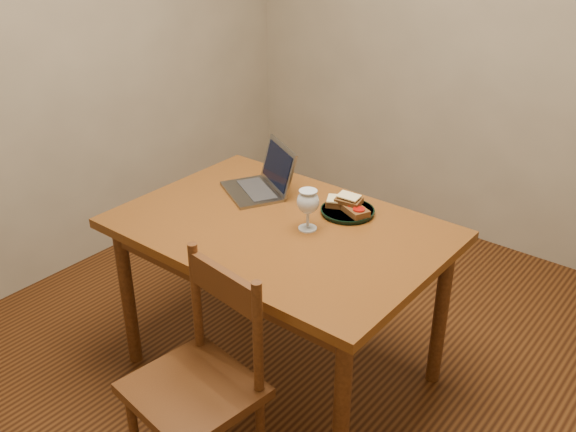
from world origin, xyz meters
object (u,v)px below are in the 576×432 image
Objects in this scene: milk_glass at (308,210)px; laptop at (264,179)px; table at (280,244)px; chair at (198,375)px; plate at (347,211)px.

laptop reaches higher than milk_glass.
table is at bearing -9.82° from laptop.
laptop is (-0.26, 0.21, 0.14)m from table.
laptop is (-0.37, 0.17, -0.03)m from milk_glass.
chair is 2.01× the size of plate.
plate is at bearing 35.05° from laptop.
plate reaches higher than table.
laptop is at bearing 123.49° from chair.
chair is at bearing -86.21° from milk_glass.
table is at bearing 110.69° from chair.
milk_glass is at bearing -102.84° from plate.
chair is at bearing -76.62° from table.
milk_glass reaches higher than plate.
milk_glass is 0.40m from laptop.
chair is 2.66× the size of milk_glass.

